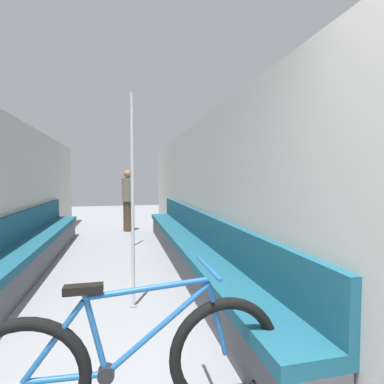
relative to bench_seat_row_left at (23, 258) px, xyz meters
name	(u,v)px	position (x,y,z in m)	size (l,w,h in m)	color
wall_right	(205,194)	(2.59, -0.05, 0.85)	(0.10, 11.09, 2.30)	beige
bench_seat_row_left	(23,258)	(0.00, 0.00, 0.00)	(0.46, 6.40, 0.88)	#4C4C51
bench_seat_row_right	(189,248)	(2.33, 0.00, 0.00)	(0.46, 6.40, 0.88)	#4C4C51
bicycle	(131,364)	(1.37, -2.84, 0.06)	(1.77, 0.46, 0.88)	black
grab_pole_near	(132,192)	(1.54, 1.66, 0.81)	(0.08, 0.08, 2.28)	gray
grab_pole_far	(133,204)	(1.44, -1.25, 0.81)	(0.08, 0.08, 2.28)	gray
passenger_standing	(128,200)	(1.49, 3.49, 0.53)	(0.30, 0.30, 1.60)	#473828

